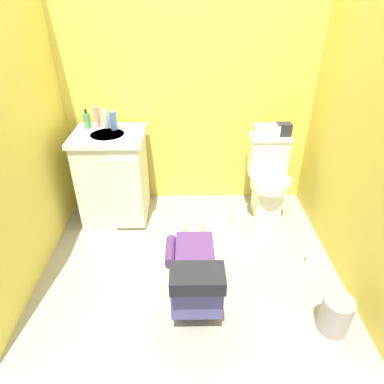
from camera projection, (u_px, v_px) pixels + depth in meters
The scene contains 17 objects.
ground_plane at pixel (190, 261), 2.71m from camera, with size 2.74×2.90×0.04m, color #9E9786.
wall_back at pixel (188, 76), 2.92m from camera, with size 2.40×0.08×2.40m, color #E1CB4C.
wall_left at pixel (0, 114), 2.06m from camera, with size 0.08×1.90×2.40m, color #E1CB4C.
wall_right at pixel (376, 112), 2.09m from camera, with size 0.08×1.90×2.40m, color #E1CB4C.
toilet at pixel (268, 179), 3.07m from camera, with size 0.36×0.46×0.75m.
vanity_cabinet at pixel (114, 176), 3.01m from camera, with size 0.60×0.53×0.82m.
faucet at pixel (110, 122), 2.90m from camera, with size 0.02×0.02×0.10m, color silver.
person_plumber at pixel (195, 270), 2.35m from camera, with size 0.39×1.06×0.52m.
tissue_box at pixel (266, 130), 2.92m from camera, with size 0.22×0.11×0.10m, color silver.
toiletry_bag at pixel (284, 129), 2.92m from camera, with size 0.12×0.09×0.11m, color #26262D.
soap_dispenser at pixel (87, 121), 2.87m from camera, with size 0.06×0.06×0.17m.
bottle_pink at pixel (97, 117), 2.88m from camera, with size 0.05×0.05×0.18m, color pink.
bottle_clear at pixel (106, 119), 2.87m from camera, with size 0.05×0.05×0.16m, color silver.
bottle_blue at pixel (113, 121), 2.84m from camera, with size 0.06×0.06×0.16m, color #466DB5.
trash_can at pixel (336, 315), 2.09m from camera, with size 0.19×0.19×0.25m, color #9D9288.
paper_towel_roll at pixel (238, 223), 2.93m from camera, with size 0.11×0.11×0.22m, color white.
toilet_paper_roll at pixel (313, 259), 2.63m from camera, with size 0.11×0.11×0.10m, color white.
Camera 1 is at (-0.01, -2.03, 1.87)m, focal length 31.60 mm.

